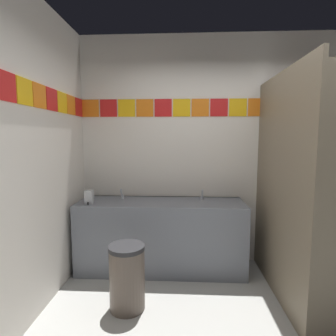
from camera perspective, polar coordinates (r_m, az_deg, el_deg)
wall_back at (r=3.47m, az=12.30°, el=3.64°), size 3.65×0.09×2.82m
vanity_counter at (r=3.31m, az=-1.44°, el=-13.87°), size 1.94×0.58×0.82m
faucet_left at (r=3.34m, az=-9.70°, el=-5.65°), size 0.04×0.10×0.14m
faucet_right at (r=3.27m, az=7.21°, el=-5.88°), size 0.04×0.10×0.14m
soap_dispenser at (r=3.18m, az=-16.33°, el=-5.96°), size 0.09×0.09×0.16m
stall_divider at (r=2.69m, az=27.61°, el=-4.46°), size 0.92×1.46×2.20m
toilet at (r=3.57m, az=27.70°, el=-15.11°), size 0.39×0.49×0.74m
trash_bin at (r=2.69m, az=-8.64°, el=-21.80°), size 0.33×0.33×0.60m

